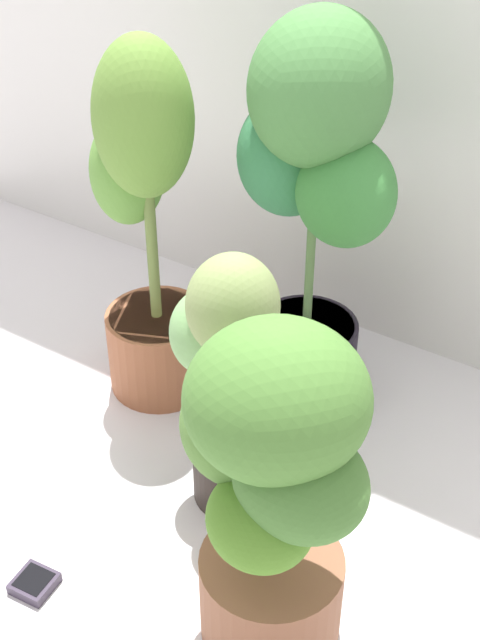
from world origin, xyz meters
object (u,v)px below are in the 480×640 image
potted_plant_front_right (271,480)px  potted_plant_back_center (314,180)px  hygrometer_box (34,583)px  potted_plant_back_left (146,220)px  potted_plant_center (232,369)px

potted_plant_front_right → potted_plant_back_center: bearing=113.7°
potted_plant_back_center → hygrometer_box: (-0.16, -0.84, -0.60)m
potted_plant_back_center → potted_plant_back_left: (-0.35, -0.17, -0.13)m
hygrometer_box → potted_plant_center: bearing=60.4°
potted_plant_back_center → potted_plant_center: 0.47m
potted_plant_back_left → hygrometer_box: size_ratio=10.69×
potted_plant_center → hygrometer_box: 0.60m
potted_plant_back_center → potted_plant_center: potted_plant_back_center is taller
potted_plant_center → hygrometer_box: potted_plant_center is taller
potted_plant_front_right → potted_plant_back_left: (-0.64, 0.49, 0.07)m
potted_plant_front_right → potted_plant_back_center: (-0.29, 0.66, 0.19)m
potted_plant_back_left → hygrometer_box: bearing=-74.4°
potted_plant_front_right → potted_plant_back_left: size_ratio=0.78×
potted_plant_back_left → potted_plant_center: (0.39, -0.23, -0.12)m
potted_plant_front_right → hygrometer_box: bearing=-158.7°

